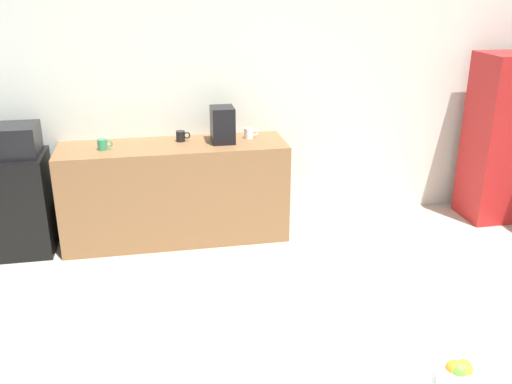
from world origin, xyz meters
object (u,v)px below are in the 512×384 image
mini_fridge (19,204)px  locker_cabinet (502,138)px  fruit_bowl (462,376)px  microwave (8,141)px  coffee_maker (223,125)px  mug_white (249,133)px  mug_red (181,136)px  mug_green (103,144)px

mini_fridge → locker_cabinet: locker_cabinet is taller
fruit_bowl → microwave: bearing=126.5°
locker_cabinet → coffee_maker: 2.74m
mug_white → coffee_maker: coffee_maker is taller
fruit_bowl → coffee_maker: bearing=99.8°
coffee_maker → mug_red: bearing=165.2°
fruit_bowl → coffee_maker: coffee_maker is taller
mug_green → locker_cabinet: bearing=-0.8°
mug_white → locker_cabinet: bearing=-4.2°
fruit_bowl → coffee_maker: 3.24m
microwave → locker_cabinet: locker_cabinet is taller
mug_white → microwave: bearing=-177.7°
mug_red → coffee_maker: bearing=-14.8°
mug_red → microwave: bearing=-176.2°
mug_white → coffee_maker: size_ratio=0.40×
locker_cabinet → mini_fridge: bearing=178.7°
mini_fridge → mug_white: bearing=2.3°
mug_green → coffee_maker: size_ratio=0.40×
mini_fridge → mug_red: size_ratio=6.81×
mug_red → coffee_maker: coffee_maker is taller
mini_fridge → microwave: microwave is taller
locker_cabinet → fruit_bowl: 3.77m
locker_cabinet → mug_white: (-2.48, 0.18, 0.13)m
fruit_bowl → mug_green: 3.52m
mug_white → mug_green: bearing=-174.4°
microwave → mug_green: 0.77m
microwave → coffee_maker: 1.81m
microwave → mug_green: size_ratio=3.72×
mug_white → mini_fridge: bearing=-177.7°
locker_cabinet → mug_green: locker_cabinet is taller
microwave → mug_white: size_ratio=3.72×
microwave → mug_red: microwave is taller
locker_cabinet → coffee_maker: (-2.73, 0.10, 0.24)m
fruit_bowl → locker_cabinet: bearing=54.7°
fruit_bowl → mug_white: mug_white is taller
mug_white → mug_green: same height
mug_white → mug_green: 1.30m
microwave → fruit_bowl: 3.96m
mini_fridge → mug_green: size_ratio=6.81×
fruit_bowl → mug_green: size_ratio=1.62×
coffee_maker → microwave: bearing=180.0°
locker_cabinet → mug_white: bearing=175.8°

